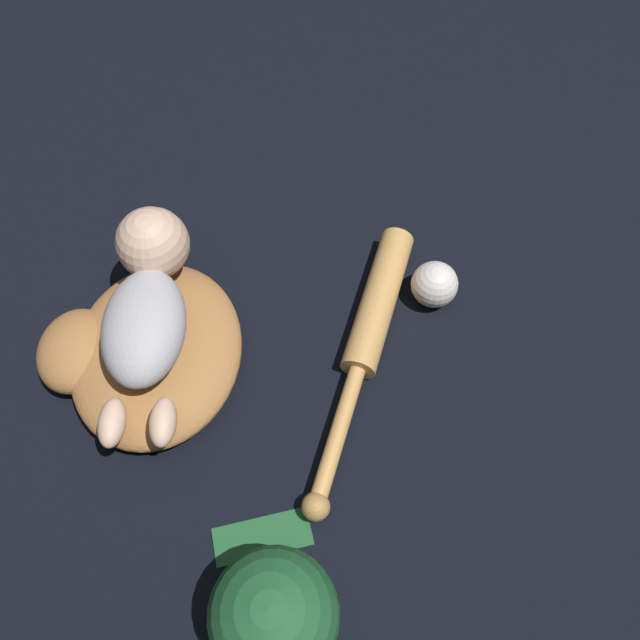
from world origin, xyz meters
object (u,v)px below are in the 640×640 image
object	(u,v)px
baby_figure	(147,298)
baseball_cap	(274,615)
baseball_bat	(370,328)
baseball	(434,284)
baseball_glove	(143,351)

from	to	relation	value
baby_figure	baseball_cap	bearing A→B (deg)	-149.88
baseball_bat	baseball	bearing A→B (deg)	-50.16
baseball_bat	baseball	size ratio (longest dim) A/B	6.39
baby_figure	baseball_cap	distance (m)	0.46
baseball_cap	baby_figure	bearing A→B (deg)	30.12
baseball	baseball_cap	xyz separation A→B (m)	(-0.51, 0.20, 0.03)
baseball_bat	baseball_glove	bearing A→B (deg)	102.29
baseball_cap	baseball_bat	bearing A→B (deg)	-13.26
baseball_glove	baseball	world-z (taller)	baseball
baseball_bat	baseball_cap	size ratio (longest dim) A/B	2.18
baseball_glove	baseball	distance (m)	0.48
baseball	baseball_cap	size ratio (longest dim) A/B	0.34
baseball	baseball_glove	bearing A→B (deg)	109.61
baseball	baseball_cap	world-z (taller)	baseball_cap
baseball_glove	baseball_cap	bearing A→B (deg)	-144.81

